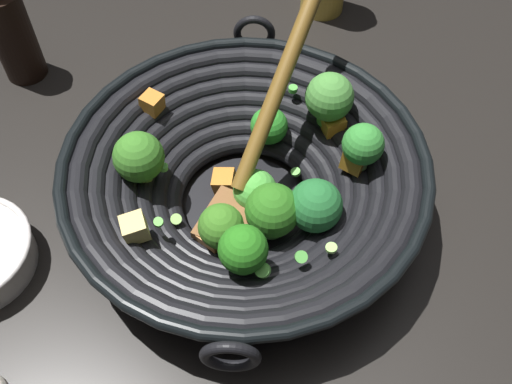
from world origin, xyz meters
name	(u,v)px	position (x,y,z in m)	size (l,w,h in m)	color
ground_plane	(246,209)	(0.00, 0.00, 0.00)	(4.00, 4.00, 0.00)	black
wok	(247,178)	(0.00, 0.00, 0.06)	(0.40, 0.40, 0.22)	black
soy_sauce_bottle	(11,32)	(0.13, -0.37, 0.07)	(0.06, 0.06, 0.18)	black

